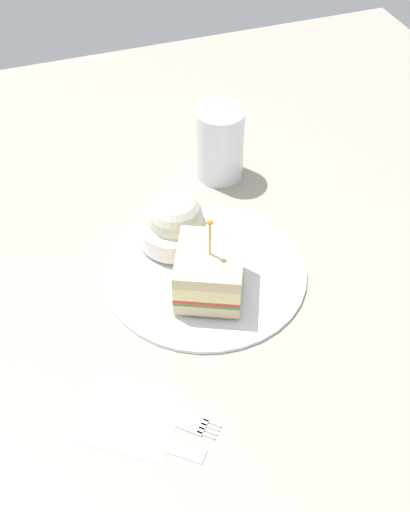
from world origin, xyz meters
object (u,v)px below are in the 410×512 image
fork (174,415)px  knife (153,440)px  napkin (131,415)px  sandwich_half_center (210,271)px  drink_glass (220,146)px  plate (205,271)px  coleslaw_bowl (176,223)px

fork → knife: same height
napkin → fork: (4.15, -1.46, 0.10)cm
sandwich_half_center → drink_glass: (9.15, 21.48, 1.04)cm
plate → knife: plate is taller
sandwich_half_center → drink_glass: sandwich_half_center is taller
plate → sandwich_half_center: bearing=-100.3°
napkin → plate: bearing=50.0°
coleslaw_bowl → knife: bearing=-112.3°
plate → sandwich_half_center: (-0.61, -3.35, 3.34)cm
plate → napkin: (-13.71, -16.35, -0.41)cm
plate → sandwich_half_center: size_ratio=2.21×
plate → coleslaw_bowl: size_ratio=2.59×
sandwich_half_center → coleslaw_bowl: sandwich_half_center is taller
plate → sandwich_half_center: sandwich_half_center is taller
coleslaw_bowl → fork: coleslaw_bowl is taller
plate → coleslaw_bowl: 7.14cm
sandwich_half_center → drink_glass: 23.37cm
fork → coleslaw_bowl: bearing=71.8°
drink_glass → napkin: 41.32cm
plate → fork: 20.22cm
drink_glass → fork: size_ratio=1.03×
coleslaw_bowl → napkin: size_ratio=1.00×
plate → knife: (-12.36, -19.81, -0.31)cm
plate → coleslaw_bowl: bearing=104.9°
coleslaw_bowl → fork: 25.54cm
napkin → fork: fork is taller
drink_glass → plate: bearing=-115.2°
drink_glass → fork: (-18.10, -35.94, -4.70)cm
knife → drink_glass: bearing=61.1°
coleslaw_bowl → napkin: 25.84cm
drink_glass → sandwich_half_center: bearing=-113.1°
drink_glass → napkin: drink_glass is taller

